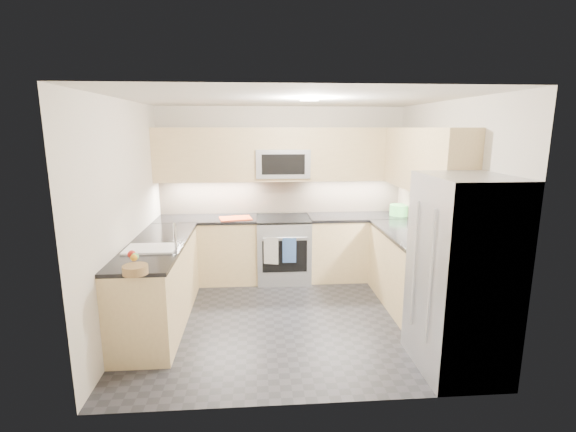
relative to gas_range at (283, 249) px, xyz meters
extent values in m
cube|color=#222327|center=(0.00, -1.28, -0.46)|extent=(3.60, 3.20, 0.00)
cube|color=beige|center=(0.00, -1.28, 2.04)|extent=(3.60, 3.20, 0.02)
cube|color=beige|center=(0.00, 0.32, 0.79)|extent=(3.60, 0.02, 2.50)
cube|color=beige|center=(0.00, -2.88, 0.79)|extent=(3.60, 0.02, 2.50)
cube|color=beige|center=(-1.80, -1.28, 0.79)|extent=(0.02, 3.20, 2.50)
cube|color=beige|center=(1.80, -1.28, 0.79)|extent=(0.02, 3.20, 2.50)
cube|color=#DABD83|center=(-1.09, 0.02, -0.01)|extent=(1.42, 0.60, 0.90)
cube|color=#DABD83|center=(1.09, 0.02, -0.01)|extent=(1.42, 0.60, 0.90)
cube|color=#DABD83|center=(1.50, -1.12, -0.01)|extent=(0.60, 1.70, 0.90)
cube|color=#DABD83|center=(-1.50, -1.28, -0.01)|extent=(0.60, 2.00, 0.90)
cube|color=black|center=(-1.09, 0.02, 0.47)|extent=(1.42, 0.63, 0.04)
cube|color=black|center=(1.09, 0.02, 0.47)|extent=(1.42, 0.63, 0.04)
cube|color=black|center=(1.50, -1.12, 0.47)|extent=(0.63, 1.70, 0.04)
cube|color=black|center=(-1.50, -1.28, 0.47)|extent=(0.63, 2.00, 0.04)
cube|color=#DABD83|center=(0.00, 0.15, 1.37)|extent=(3.60, 0.35, 0.75)
cube|color=#DABD83|center=(1.62, -1.00, 1.37)|extent=(0.35, 1.95, 0.75)
cube|color=tan|center=(0.00, 0.32, 0.74)|extent=(3.60, 0.01, 0.51)
cube|color=tan|center=(1.80, -0.82, 0.74)|extent=(0.01, 2.30, 0.51)
cube|color=#9A9DA1|center=(0.00, 0.00, 0.00)|extent=(0.76, 0.65, 0.91)
cube|color=black|center=(0.00, 0.00, 0.46)|extent=(0.76, 0.65, 0.03)
cube|color=black|center=(0.00, -0.33, -0.01)|extent=(0.62, 0.02, 0.45)
cylinder|color=#B2B5BA|center=(0.00, -0.35, 0.26)|extent=(0.60, 0.02, 0.02)
cube|color=#94969B|center=(0.00, 0.12, 1.24)|extent=(0.76, 0.40, 0.40)
cube|color=black|center=(0.00, -0.08, 1.24)|extent=(0.60, 0.01, 0.28)
cube|color=#A3A4AB|center=(1.45, -2.43, 0.45)|extent=(0.70, 0.90, 1.80)
cylinder|color=#B2B5BA|center=(1.08, -2.61, 0.49)|extent=(0.02, 0.02, 1.20)
cylinder|color=#B2B5BA|center=(1.08, -2.25, 0.49)|extent=(0.02, 0.02, 1.20)
cube|color=white|center=(-1.50, -1.53, 0.42)|extent=(0.52, 0.38, 0.16)
cylinder|color=silver|center=(-1.24, -1.53, 0.62)|extent=(0.03, 0.03, 0.28)
cylinder|color=#4BB050|center=(1.70, -0.02, 0.56)|extent=(0.30, 0.30, 0.16)
cube|color=red|center=(-0.68, -0.07, 0.49)|extent=(0.48, 0.38, 0.01)
cylinder|color=olive|center=(-1.45, -2.28, 0.52)|extent=(0.26, 0.26, 0.08)
sphere|color=#A61913|center=(-1.54, -2.06, 0.60)|extent=(0.07, 0.07, 0.07)
sphere|color=#51B64E|center=(-1.48, -2.14, 0.60)|extent=(0.07, 0.07, 0.07)
cube|color=silver|center=(-0.19, -0.37, 0.10)|extent=(0.20, 0.07, 0.38)
cube|color=#304E85|center=(0.06, -0.37, 0.10)|extent=(0.19, 0.02, 0.35)
sphere|color=orange|center=(-1.49, -2.16, 0.60)|extent=(0.06, 0.06, 0.06)
camera|label=1|loc=(-0.37, -5.85, 1.75)|focal=26.00mm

